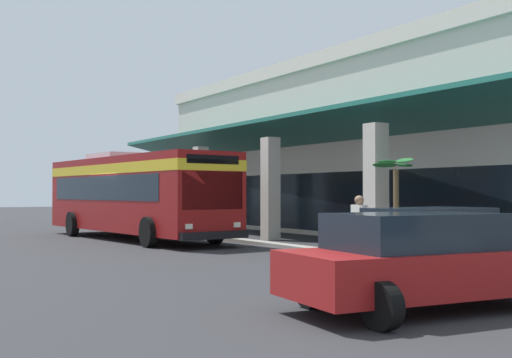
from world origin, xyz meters
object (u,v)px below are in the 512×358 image
(transit_bus, at_px, (134,191))
(potted_palm, at_px, (396,231))
(parked_sedan_red, at_px, (424,261))
(pedestrian, at_px, (359,226))
(parked_sedan_charcoal, at_px, (435,243))

(transit_bus, bearing_deg, potted_palm, 22.27)
(parked_sedan_red, bearing_deg, potted_palm, 138.75)
(pedestrian, height_order, potted_palm, potted_palm)
(pedestrian, bearing_deg, parked_sedan_red, -31.60)
(pedestrian, bearing_deg, parked_sedan_charcoal, -6.96)
(parked_sedan_charcoal, distance_m, parked_sedan_red, 3.71)
(parked_sedan_red, relative_size, potted_palm, 1.65)
(transit_bus, bearing_deg, pedestrian, 7.37)
(parked_sedan_charcoal, height_order, pedestrian, pedestrian)
(transit_bus, xyz_separation_m, parked_sedan_charcoal, (14.04, 1.13, -1.10))
(parked_sedan_charcoal, bearing_deg, pedestrian, 173.04)
(transit_bus, xyz_separation_m, parked_sedan_red, (16.44, -1.70, -1.10))
(parked_sedan_charcoal, distance_m, pedestrian, 2.76)
(parked_sedan_red, bearing_deg, transit_bus, 174.10)
(transit_bus, xyz_separation_m, potted_palm, (9.89, 4.05, -1.17))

